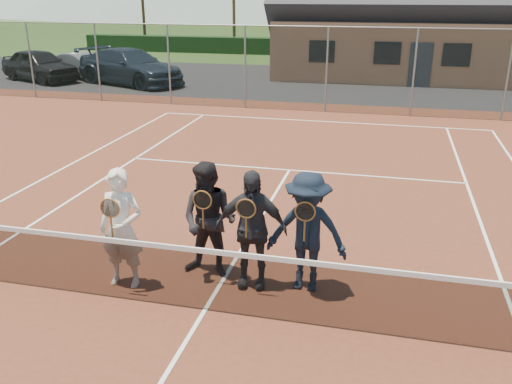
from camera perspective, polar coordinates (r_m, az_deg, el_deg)
ground at (r=26.50m, az=8.99°, el=11.13°), size 220.00×220.00×0.00m
court_surface at (r=7.69m, az=-5.36°, el=-12.32°), size 30.00×30.00×0.02m
tarmac_carpark at (r=27.13m, az=0.39°, el=11.59°), size 40.00×12.00×0.01m
hedge_row at (r=38.32m, az=10.77°, el=14.65°), size 40.00×1.20×1.10m
car_a at (r=29.10m, az=-21.84°, el=12.30°), size 4.86×3.46×1.54m
car_b at (r=29.21m, az=-17.67°, el=12.54°), size 4.07×2.70×1.27m
car_c at (r=26.76m, az=-13.10°, el=12.72°), size 6.10×4.24×1.64m
court_markings at (r=7.68m, az=-5.37°, el=-12.23°), size 11.03×23.83×0.01m
tennis_net at (r=7.41m, az=-5.50°, el=-8.88°), size 11.68×0.08×1.10m
perimeter_fence at (r=19.88m, az=7.45°, el=12.63°), size 30.07×0.07×3.02m
player_a at (r=8.09m, az=-13.97°, el=-3.78°), size 0.67×0.51×1.80m
player_b at (r=8.17m, az=-4.94°, el=-2.99°), size 0.93×0.76×1.80m
player_c at (r=7.84m, az=-0.54°, el=-3.94°), size 1.09×0.55×1.80m
player_d at (r=7.78m, az=5.40°, el=-4.25°), size 1.19×0.72×1.80m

